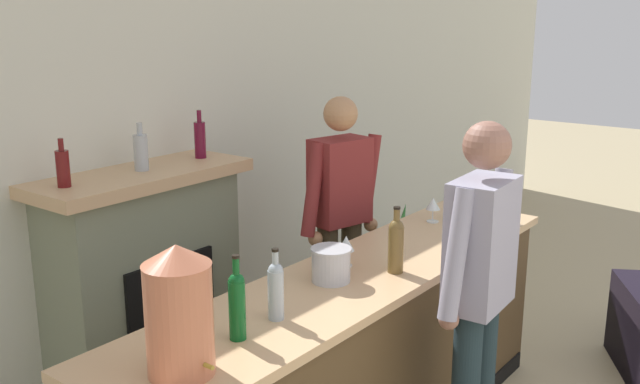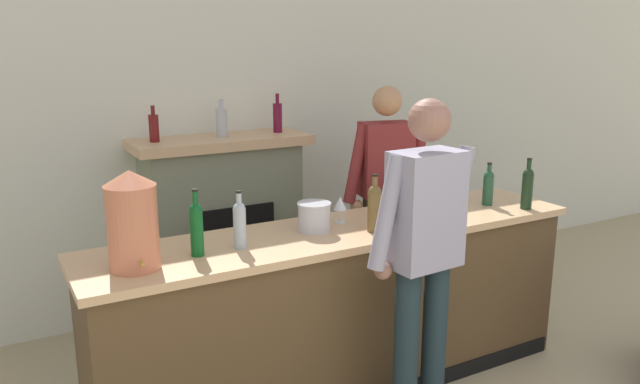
{
  "view_description": "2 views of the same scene",
  "coord_description": "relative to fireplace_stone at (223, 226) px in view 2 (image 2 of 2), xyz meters",
  "views": [
    {
      "loc": [
        -2.72,
        0.67,
        2.23
      ],
      "look_at": [
        0.07,
        2.83,
        1.34
      ],
      "focal_mm": 40.0,
      "sensor_mm": 36.0,
      "label": 1
    },
    {
      "loc": [
        -1.82,
        -0.4,
        2.05
      ],
      "look_at": [
        -0.07,
        2.73,
        1.17
      ],
      "focal_mm": 35.0,
      "sensor_mm": 36.0,
      "label": 2
    }
  ],
  "objects": [
    {
      "name": "wall_back_panel",
      "position": [
        0.27,
        0.26,
        0.68
      ],
      "size": [
        12.0,
        0.07,
        2.75
      ],
      "color": "silver",
      "rests_on": "ground_plane"
    },
    {
      "name": "bar_counter",
      "position": [
        0.23,
        -1.34,
        -0.19
      ],
      "size": [
        2.97,
        0.65,
        1.0
      ],
      "color": "brown",
      "rests_on": "ground_plane"
    },
    {
      "name": "fireplace_stone",
      "position": [
        0.0,
        0.0,
        0.0
      ],
      "size": [
        1.28,
        0.52,
        1.66
      ],
      "color": "gray",
      "rests_on": "ground_plane"
    },
    {
      "name": "potted_plant_corner",
      "position": [
        2.39,
        -0.4,
        -0.42
      ],
      "size": [
        0.39,
        0.4,
        0.73
      ],
      "color": "#484D3D",
      "rests_on": "ground_plane"
    },
    {
      "name": "person_customer",
      "position": [
        0.36,
        -1.9,
        0.29
      ],
      "size": [
        0.66,
        0.32,
        1.78
      ],
      "color": "#1C2C31",
      "rests_on": "ground_plane"
    },
    {
      "name": "person_bartender",
      "position": [
        0.99,
        -0.68,
        0.27
      ],
      "size": [
        0.65,
        0.36,
        1.74
      ],
      "color": "#4D422D",
      "rests_on": "ground_plane"
    },
    {
      "name": "copper_dispenser",
      "position": [
        -0.96,
        -1.41,
        0.54
      ],
      "size": [
        0.24,
        0.28,
        0.47
      ],
      "color": "#CB7350",
      "rests_on": "bar_counter"
    },
    {
      "name": "ice_bucket_steel",
      "position": [
        0.07,
        -1.3,
        0.39
      ],
      "size": [
        0.19,
        0.19,
        0.16
      ],
      "color": "silver",
      "rests_on": "bar_counter"
    },
    {
      "name": "wine_bottle_rose_blush",
      "position": [
        -0.41,
        -1.37,
        0.44
      ],
      "size": [
        0.07,
        0.07,
        0.31
      ],
      "color": "#A2AFBB",
      "rests_on": "bar_counter"
    },
    {
      "name": "wine_bottle_port_short",
      "position": [
        1.47,
        -1.54,
        0.45
      ],
      "size": [
        0.07,
        0.07,
        0.33
      ],
      "color": "black",
      "rests_on": "bar_counter"
    },
    {
      "name": "wine_bottle_merlot_tall",
      "position": [
        0.35,
        -1.47,
        0.45
      ],
      "size": [
        0.08,
        0.08,
        0.33
      ],
      "color": "brown",
      "rests_on": "bar_counter"
    },
    {
      "name": "wine_bottle_burgundy_dark",
      "position": [
        -0.64,
        -1.38,
        0.46
      ],
      "size": [
        0.07,
        0.07,
        0.34
      ],
      "color": "#0D521F",
      "rests_on": "bar_counter"
    },
    {
      "name": "wine_bottle_riesling_slim",
      "position": [
        1.33,
        -1.35,
        0.43
      ],
      "size": [
        0.07,
        0.07,
        0.28
      ],
      "color": "#1F4830",
      "rests_on": "bar_counter"
    },
    {
      "name": "wine_glass_front_left",
      "position": [
        1.22,
        -1.2,
        0.41
      ],
      "size": [
        0.09,
        0.09,
        0.15
      ],
      "color": "silver",
      "rests_on": "bar_counter"
    },
    {
      "name": "wine_glass_back_row",
      "position": [
        0.27,
        -1.23,
        0.42
      ],
      "size": [
        0.08,
        0.08,
        0.16
      ],
      "color": "silver",
      "rests_on": "bar_counter"
    }
  ]
}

